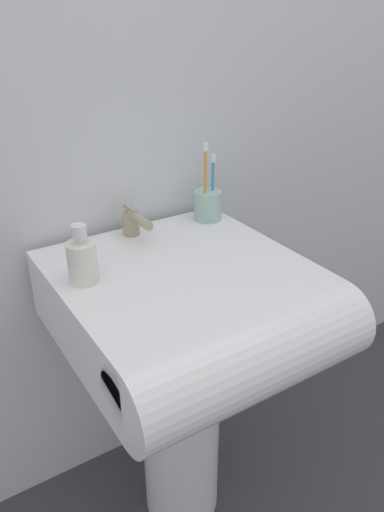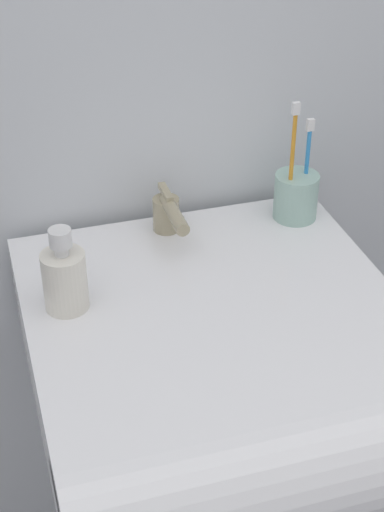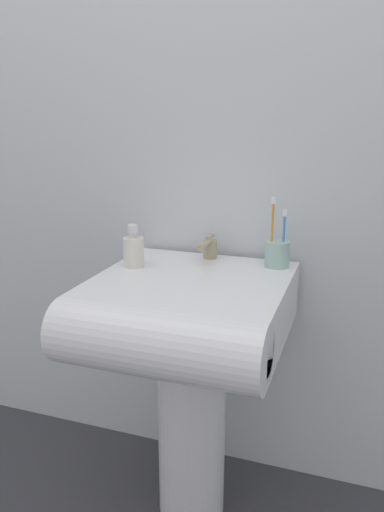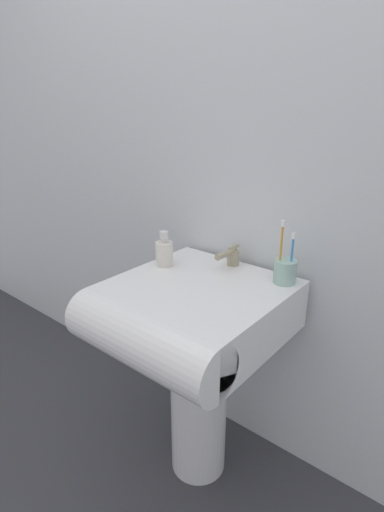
{
  "view_description": "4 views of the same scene",
  "coord_description": "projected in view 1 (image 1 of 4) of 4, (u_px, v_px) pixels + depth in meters",
  "views": [
    {
      "loc": [
        -0.51,
        -0.86,
        1.32
      ],
      "look_at": [
        0.04,
        0.0,
        0.8
      ],
      "focal_mm": 35.0,
      "sensor_mm": 36.0,
      "label": 1
    },
    {
      "loc": [
        -0.3,
        -0.87,
        1.48
      ],
      "look_at": [
        -0.03,
        0.01,
        0.87
      ],
      "focal_mm": 55.0,
      "sensor_mm": 36.0,
      "label": 2
    },
    {
      "loc": [
        0.44,
        -1.28,
        1.24
      ],
      "look_at": [
        0.0,
        0.0,
        0.85
      ],
      "focal_mm": 35.0,
      "sensor_mm": 36.0,
      "label": 3
    },
    {
      "loc": [
        0.74,
        -0.95,
        1.35
      ],
      "look_at": [
        -0.02,
        -0.01,
        0.89
      ],
      "focal_mm": 28.0,
      "sensor_mm": 36.0,
      "label": 4
    }
  ],
  "objects": [
    {
      "name": "sink_pedestal",
      "position": [
        181.0,
        422.0,
        1.35
      ],
      "size": [
        0.21,
        0.21,
        0.62
      ],
      "primitive_type": "cylinder",
      "color": "white",
      "rests_on": "ground"
    },
    {
      "name": "ground_plane",
      "position": [
        182.0,
        498.0,
        1.49
      ],
      "size": [
        6.0,
        6.0,
        0.0
      ],
      "primitive_type": "plane",
      "color": "#38383D",
      "rests_on": "ground"
    },
    {
      "name": "soap_bottle",
      "position": [
        82.0,
        260.0,
        1.05
      ],
      "size": [
        0.06,
        0.06,
        0.13
      ],
      "color": "silver",
      "rests_on": "sink_basin"
    },
    {
      "name": "faucet",
      "position": [
        133.0,
        222.0,
        1.26
      ],
      "size": [
        0.04,
        0.13,
        0.08
      ],
      "color": "tan",
      "rests_on": "sink_basin"
    },
    {
      "name": "toothbrush_cup",
      "position": [
        208.0,
        204.0,
        1.36
      ],
      "size": [
        0.07,
        0.07,
        0.22
      ],
      "color": "#99BFB2",
      "rests_on": "sink_basin"
    },
    {
      "name": "sink_basin",
      "position": [
        194.0,
        311.0,
        1.12
      ],
      "size": [
        0.54,
        0.6,
        0.17
      ],
      "color": "white",
      "rests_on": "sink_pedestal"
    },
    {
      "name": "wall_back",
      "position": [
        109.0,
        61.0,
        1.17
      ],
      "size": [
        5.0,
        0.05,
        2.4
      ],
      "primitive_type": "cube",
      "color": "silver",
      "rests_on": "ground"
    }
  ]
}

